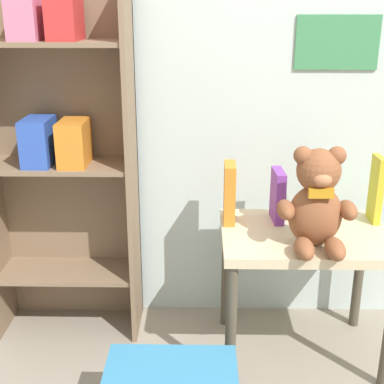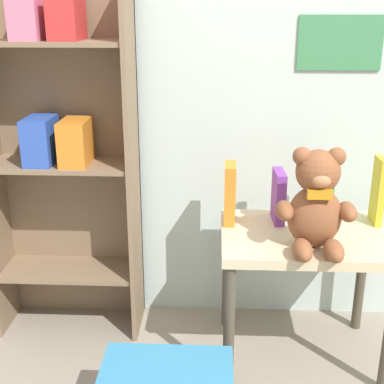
% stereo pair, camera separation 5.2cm
% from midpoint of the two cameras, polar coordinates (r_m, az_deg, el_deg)
% --- Properties ---
extents(wall_back, '(4.80, 0.07, 2.50)m').
position_cam_midpoint_polar(wall_back, '(2.16, 8.07, 17.62)').
color(wall_back, silver).
rests_on(wall_back, ground_plane).
extents(bookshelf_side, '(0.58, 0.25, 1.44)m').
position_cam_midpoint_polar(bookshelf_side, '(2.16, -13.03, 5.27)').
color(bookshelf_side, '#7F664C').
rests_on(bookshelf_side, ground_plane).
extents(display_table, '(0.62, 0.45, 0.52)m').
position_cam_midpoint_polar(display_table, '(2.04, 12.61, -6.35)').
color(display_table, beige).
rests_on(display_table, ground_plane).
extents(teddy_bear, '(0.27, 0.25, 0.35)m').
position_cam_midpoint_polar(teddy_bear, '(1.84, 13.89, -1.23)').
color(teddy_bear, brown).
rests_on(teddy_bear, display_table).
extents(book_standing_orange, '(0.04, 0.12, 0.23)m').
position_cam_midpoint_polar(book_standing_orange, '(2.02, 4.80, -0.15)').
color(book_standing_orange, orange).
rests_on(book_standing_orange, display_table).
extents(book_standing_purple, '(0.04, 0.13, 0.20)m').
position_cam_midpoint_polar(book_standing_purple, '(2.06, 9.93, -0.48)').
color(book_standing_purple, purple).
rests_on(book_standing_purple, display_table).
extents(book_standing_green, '(0.02, 0.11, 0.24)m').
position_cam_midpoint_polar(book_standing_green, '(2.09, 14.97, -0.01)').
color(book_standing_green, '#33934C').
rests_on(book_standing_green, display_table).
extents(book_standing_yellow, '(0.03, 0.10, 0.26)m').
position_cam_midpoint_polar(book_standing_yellow, '(2.13, 19.91, 0.11)').
color(book_standing_yellow, gold).
rests_on(book_standing_yellow, display_table).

